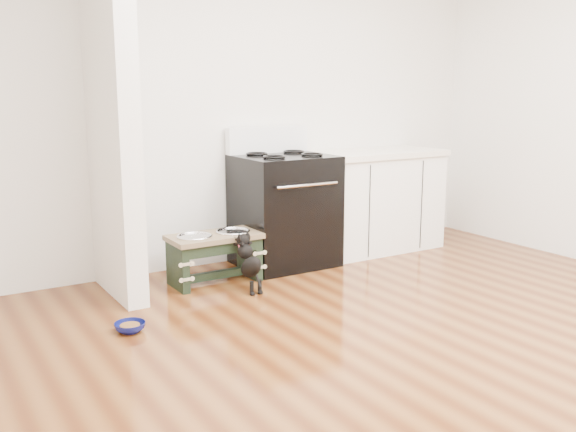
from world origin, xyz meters
name	(u,v)px	position (x,y,z in m)	size (l,w,h in m)	color
ground	(451,361)	(0.00, 0.00, 0.00)	(5.00, 5.00, 0.00)	#4A220D
room_shell	(467,56)	(0.00, 0.00, 1.62)	(5.00, 5.00, 5.00)	silver
partition_wall	(111,105)	(-1.18, 2.10, 1.35)	(0.15, 0.80, 2.70)	silver
oven_range	(284,208)	(0.25, 2.16, 0.48)	(0.76, 0.69, 1.14)	black
cabinet_run	(374,200)	(1.23, 2.18, 0.45)	(1.24, 0.64, 0.91)	white
dog_feeder	(215,248)	(-0.47, 1.99, 0.27)	(0.69, 0.37, 0.39)	black
puppy	(249,260)	(-0.35, 1.67, 0.23)	(0.12, 0.35, 0.42)	black
floor_bowl	(130,327)	(-1.36, 1.34, 0.03)	(0.25, 0.25, 0.06)	#0B1050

